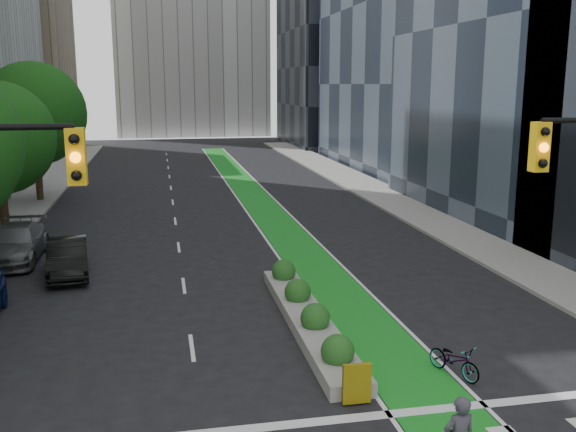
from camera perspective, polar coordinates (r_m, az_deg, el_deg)
name	(u,v)px	position (r m, az deg, el deg)	size (l,w,h in m)	color
sidewalk_left	(3,223)	(38.49, -24.01, -0.58)	(3.60, 90.00, 0.15)	gray
sidewalk_right	(409,207)	(40.40, 10.67, 0.77)	(3.60, 90.00, 0.15)	gray
bike_lane_paint	(256,199)	(42.89, -2.84, 1.50)	(2.20, 70.00, 0.01)	#188821
building_dark_end	(345,31)	(83.32, 5.07, 16.04)	(14.00, 18.00, 28.00)	black
tree_far	(34,114)	(44.49, -21.67, 8.44)	(6.60, 6.60, 9.00)	black
median_planter	(307,315)	(20.60, 1.73, -8.76)	(1.20, 10.26, 1.10)	gray
bicycle	(454,360)	(17.84, 14.56, -12.26)	(0.58, 1.66, 0.87)	gray
parked_car_left_mid	(67,258)	(27.23, -19.01, -3.52)	(1.54, 4.41, 1.45)	black
parked_car_left_far	(16,243)	(30.26, -23.06, -2.25)	(2.17, 5.33, 1.55)	#555759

